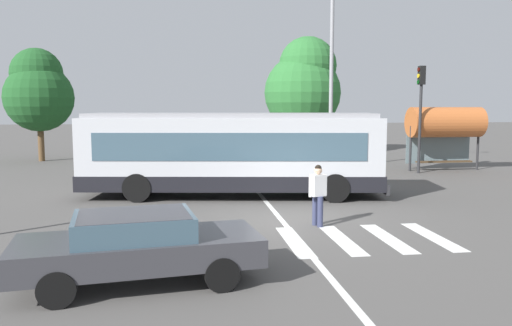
% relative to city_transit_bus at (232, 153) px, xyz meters
% --- Properties ---
extents(ground_plane, '(160.00, 160.00, 0.00)m').
position_rel_city_transit_bus_xyz_m(ground_plane, '(1.34, -4.23, -1.59)').
color(ground_plane, '#514F4C').
extents(city_transit_bus, '(11.18, 4.10, 3.06)m').
position_rel_city_transit_bus_xyz_m(city_transit_bus, '(0.00, 0.00, 0.00)').
color(city_transit_bus, black).
rests_on(city_transit_bus, ground_plane).
extents(pedestrian_crossing_street, '(0.56, 0.40, 1.72)m').
position_rel_city_transit_bus_xyz_m(pedestrian_crossing_street, '(1.93, -5.04, -0.62)').
color(pedestrian_crossing_street, '#333856').
rests_on(pedestrian_crossing_street, ground_plane).
extents(foreground_sedan, '(4.71, 2.43, 1.35)m').
position_rel_city_transit_bus_xyz_m(foreground_sedan, '(-2.60, -9.11, -0.82)').
color(foreground_sedan, black).
rests_on(foreground_sedan, ground_plane).
extents(parked_car_charcoal, '(2.01, 4.57, 1.35)m').
position_rel_city_transit_bus_xyz_m(parked_car_charcoal, '(-1.53, 9.00, -0.82)').
color(parked_car_charcoal, black).
rests_on(parked_car_charcoal, ground_plane).
extents(parked_car_white, '(2.02, 4.57, 1.35)m').
position_rel_city_transit_bus_xyz_m(parked_car_white, '(1.18, 9.06, -0.82)').
color(parked_car_white, black).
rests_on(parked_car_white, ground_plane).
extents(parked_car_champagne, '(1.93, 4.53, 1.35)m').
position_rel_city_transit_bus_xyz_m(parked_car_champagne, '(3.88, 9.26, -0.82)').
color(parked_car_champagne, black).
rests_on(parked_car_champagne, ground_plane).
extents(traffic_light_far_corner, '(0.33, 0.32, 5.24)m').
position_rel_city_transit_bus_xyz_m(traffic_light_far_corner, '(9.73, 5.25, 1.89)').
color(traffic_light_far_corner, '#28282B').
rests_on(traffic_light_far_corner, ground_plane).
extents(bus_stop_shelter, '(3.80, 1.54, 3.25)m').
position_rel_city_transit_bus_xyz_m(bus_stop_shelter, '(11.52, 6.11, 0.83)').
color(bus_stop_shelter, '#28282B').
rests_on(bus_stop_shelter, ground_plane).
extents(twin_arm_street_lamp, '(5.06, 0.32, 9.56)m').
position_rel_city_transit_bus_xyz_m(twin_arm_street_lamp, '(5.85, 7.45, 4.29)').
color(twin_arm_street_lamp, '#939399').
rests_on(twin_arm_street_lamp, ground_plane).
extents(background_tree_left, '(4.03, 4.03, 6.72)m').
position_rel_city_transit_bus_xyz_m(background_tree_left, '(-10.29, 13.62, 2.61)').
color(background_tree_left, brown).
rests_on(background_tree_left, ground_plane).
extents(background_tree_right, '(5.19, 5.19, 7.95)m').
position_rel_city_transit_bus_xyz_m(background_tree_right, '(6.35, 15.77, 3.14)').
color(background_tree_right, brown).
rests_on(background_tree_right, ground_plane).
extents(crosswalk_painted_stripes, '(6.45, 2.92, 0.01)m').
position_rel_city_transit_bus_xyz_m(crosswalk_painted_stripes, '(1.55, -6.56, -1.58)').
color(crosswalk_painted_stripes, silver).
rests_on(crosswalk_painted_stripes, ground_plane).
extents(lane_center_line, '(0.16, 24.00, 0.01)m').
position_rel_city_transit_bus_xyz_m(lane_center_line, '(1.07, -2.23, -1.58)').
color(lane_center_line, silver).
rests_on(lane_center_line, ground_plane).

